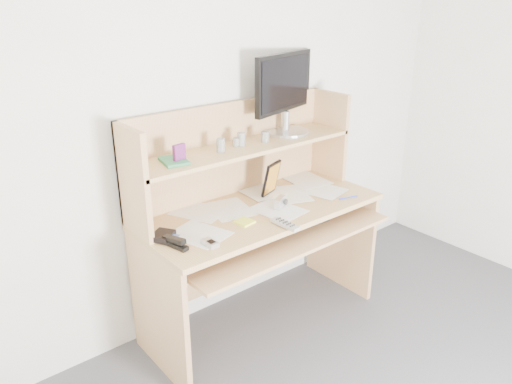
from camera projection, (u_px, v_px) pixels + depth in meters
back_wall at (226, 110)px, 2.84m from camera, size 3.60×0.04×2.50m
desk at (253, 212)px, 2.88m from camera, size 1.40×0.70×1.30m
paper_clutter at (262, 208)px, 2.80m from camera, size 1.32×0.54×0.01m
keyboard at (293, 223)px, 2.82m from camera, size 0.43×0.18×0.03m
tv_remote at (285, 224)px, 2.57m from camera, size 0.06×0.17×0.02m
flip_phone at (210, 242)px, 2.38m from camera, size 0.05×0.09×0.02m
stapler at (175, 242)px, 2.36m from camera, size 0.07×0.15×0.04m
wallet at (163, 236)px, 2.44m from camera, size 0.15×0.14×0.03m
sticky_note_pad at (244, 222)px, 2.62m from camera, size 0.10×0.10×0.01m
digital_camera at (280, 202)px, 2.79m from camera, size 0.10×0.07×0.06m
game_case at (271, 178)px, 2.93m from camera, size 0.14×0.06×0.20m
blue_pen at (348, 197)px, 2.91m from camera, size 0.12×0.04×0.01m
card_box at (179, 154)px, 2.48m from camera, size 0.07×0.03×0.10m
shelf_book at (174, 161)px, 2.50m from camera, size 0.14×0.18×0.02m
chip_stack_a at (265, 137)px, 2.83m from camera, size 0.06×0.06×0.06m
chip_stack_b at (221, 145)px, 2.65m from camera, size 0.06×0.06×0.07m
chip_stack_c at (236, 142)px, 2.76m from camera, size 0.05×0.05×0.05m
chip_stack_d at (241, 139)px, 2.76m from camera, size 0.04×0.04×0.08m
monitor at (284, 91)px, 2.95m from camera, size 0.53×0.27×0.47m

